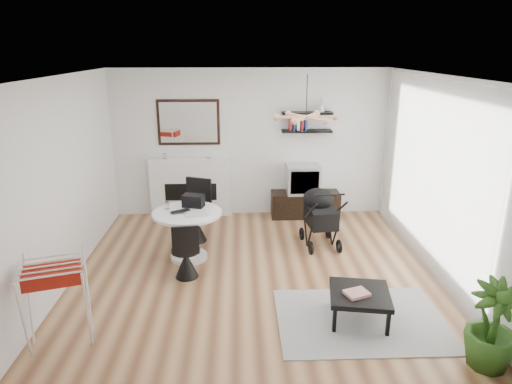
{
  "coord_description": "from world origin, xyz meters",
  "views": [
    {
      "loc": [
        -0.19,
        -5.74,
        3.04
      ],
      "look_at": [
        0.04,
        0.4,
        1.08
      ],
      "focal_mm": 32.0,
      "sensor_mm": 36.0,
      "label": 1
    }
  ],
  "objects_px": {
    "fireplace": "(191,180)",
    "coffee_table": "(360,295)",
    "tv_console": "(305,204)",
    "dining_table": "(188,228)",
    "stroller": "(320,219)",
    "crt_tv": "(303,179)",
    "potted_plant": "(493,326)",
    "drying_rack": "(57,303)"
  },
  "relations": [
    {
      "from": "fireplace",
      "to": "coffee_table",
      "type": "relative_size",
      "value": 2.78
    },
    {
      "from": "fireplace",
      "to": "tv_console",
      "type": "xyz_separation_m",
      "value": [
        2.12,
        -0.15,
        -0.45
      ]
    },
    {
      "from": "dining_table",
      "to": "stroller",
      "type": "relative_size",
      "value": 1.01
    },
    {
      "from": "fireplace",
      "to": "coffee_table",
      "type": "bearing_deg",
      "value": -57.63
    },
    {
      "from": "crt_tv",
      "to": "potted_plant",
      "type": "bearing_deg",
      "value": -73.33
    },
    {
      "from": "fireplace",
      "to": "drying_rack",
      "type": "distance_m",
      "value": 4.05
    },
    {
      "from": "fireplace",
      "to": "dining_table",
      "type": "xyz_separation_m",
      "value": [
        0.13,
        -1.88,
        -0.19
      ]
    },
    {
      "from": "coffee_table",
      "to": "drying_rack",
      "type": "bearing_deg",
      "value": -174.16
    },
    {
      "from": "drying_rack",
      "to": "coffee_table",
      "type": "relative_size",
      "value": 1.22
    },
    {
      "from": "crt_tv",
      "to": "coffee_table",
      "type": "xyz_separation_m",
      "value": [
        0.2,
        -3.43,
        -0.41
      ]
    },
    {
      "from": "crt_tv",
      "to": "stroller",
      "type": "relative_size",
      "value": 0.6
    },
    {
      "from": "tv_console",
      "to": "dining_table",
      "type": "xyz_separation_m",
      "value": [
        -1.99,
        -1.73,
        0.25
      ]
    },
    {
      "from": "tv_console",
      "to": "coffee_table",
      "type": "height_order",
      "value": "tv_console"
    },
    {
      "from": "dining_table",
      "to": "drying_rack",
      "type": "relative_size",
      "value": 1.07
    },
    {
      "from": "tv_console",
      "to": "potted_plant",
      "type": "bearing_deg",
      "value": -74.02
    },
    {
      "from": "potted_plant",
      "to": "tv_console",
      "type": "bearing_deg",
      "value": 105.98
    },
    {
      "from": "fireplace",
      "to": "potted_plant",
      "type": "xyz_separation_m",
      "value": [
        3.35,
        -4.43,
        -0.23
      ]
    },
    {
      "from": "tv_console",
      "to": "drying_rack",
      "type": "bearing_deg",
      "value": -129.72
    },
    {
      "from": "tv_console",
      "to": "crt_tv",
      "type": "bearing_deg",
      "value": -176.54
    },
    {
      "from": "dining_table",
      "to": "potted_plant",
      "type": "xyz_separation_m",
      "value": [
        3.22,
        -2.55,
        -0.03
      ]
    },
    {
      "from": "fireplace",
      "to": "drying_rack",
      "type": "bearing_deg",
      "value": -104.39
    },
    {
      "from": "fireplace",
      "to": "coffee_table",
      "type": "height_order",
      "value": "fireplace"
    },
    {
      "from": "crt_tv",
      "to": "dining_table",
      "type": "bearing_deg",
      "value": -138.35
    },
    {
      "from": "crt_tv",
      "to": "drying_rack",
      "type": "relative_size",
      "value": 0.63
    },
    {
      "from": "dining_table",
      "to": "stroller",
      "type": "xyz_separation_m",
      "value": [
        2.04,
        0.45,
        -0.06
      ]
    },
    {
      "from": "drying_rack",
      "to": "stroller",
      "type": "height_order",
      "value": "stroller"
    },
    {
      "from": "crt_tv",
      "to": "potted_plant",
      "type": "height_order",
      "value": "crt_tv"
    },
    {
      "from": "potted_plant",
      "to": "stroller",
      "type": "bearing_deg",
      "value": 111.31
    },
    {
      "from": "drying_rack",
      "to": "potted_plant",
      "type": "height_order",
      "value": "drying_rack"
    },
    {
      "from": "crt_tv",
      "to": "drying_rack",
      "type": "xyz_separation_m",
      "value": [
        -3.08,
        -3.77,
        -0.23
      ]
    },
    {
      "from": "crt_tv",
      "to": "dining_table",
      "type": "distance_m",
      "value": 2.6
    },
    {
      "from": "fireplace",
      "to": "crt_tv",
      "type": "xyz_separation_m",
      "value": [
        2.07,
        -0.16,
        0.05
      ]
    },
    {
      "from": "tv_console",
      "to": "fireplace",
      "type": "bearing_deg",
      "value": 175.86
    },
    {
      "from": "fireplace",
      "to": "dining_table",
      "type": "distance_m",
      "value": 1.89
    },
    {
      "from": "tv_console",
      "to": "drying_rack",
      "type": "relative_size",
      "value": 1.33
    },
    {
      "from": "drying_rack",
      "to": "tv_console",
      "type": "bearing_deg",
      "value": 33.16
    },
    {
      "from": "stroller",
      "to": "fireplace",
      "type": "bearing_deg",
      "value": 140.42
    },
    {
      "from": "tv_console",
      "to": "crt_tv",
      "type": "xyz_separation_m",
      "value": [
        -0.05,
        -0.0,
        0.5
      ]
    },
    {
      "from": "stroller",
      "to": "coffee_table",
      "type": "xyz_separation_m",
      "value": [
        0.1,
        -2.16,
        -0.11
      ]
    },
    {
      "from": "drying_rack",
      "to": "potted_plant",
      "type": "relative_size",
      "value": 1.04
    },
    {
      "from": "fireplace",
      "to": "tv_console",
      "type": "bearing_deg",
      "value": -4.14
    },
    {
      "from": "tv_console",
      "to": "drying_rack",
      "type": "distance_m",
      "value": 4.91
    }
  ]
}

